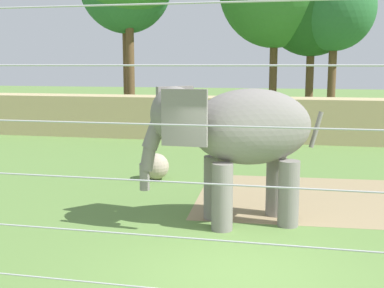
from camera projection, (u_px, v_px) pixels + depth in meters
The scene contains 8 objects.
ground_plane at pixel (236, 270), 7.86m from camera, with size 120.00×120.00×0.00m, color #5B7F3D.
dirt_patch at pixel (320, 198), 12.07m from camera, with size 5.95×4.42×0.01m, color #937F5B.
embankment_wall at pixel (275, 119), 21.04m from camera, with size 36.00×1.80×1.84m, color tan.
elephant at pixel (237, 133), 9.92m from camera, with size 3.59×2.37×2.83m.
enrichment_ball at pixel (156, 166), 14.00m from camera, with size 0.75×0.75×0.75m, color tan.
cable_fence at pixel (212, 179), 5.27m from camera, with size 12.03×0.22×4.03m.
tree_far_left at pixel (335, 9), 26.29m from camera, with size 4.30×4.30×8.45m.
tree_left_of_centre at pixel (312, 3), 27.37m from camera, with size 5.59×5.59×9.54m.
Camera 1 is at (0.86, -7.42, 3.25)m, focal length 46.11 mm.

